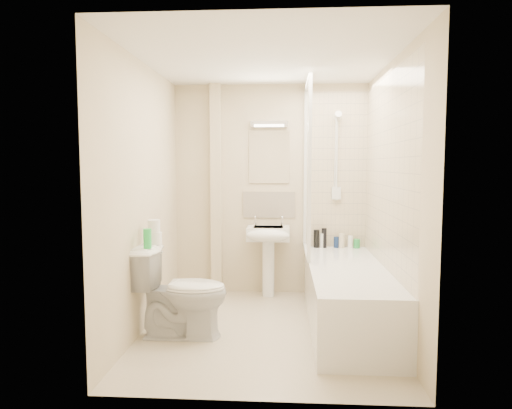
{
  "coord_description": "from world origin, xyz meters",
  "views": [
    {
      "loc": [
        0.16,
        -4.0,
        1.49
      ],
      "look_at": [
        -0.1,
        0.2,
        1.12
      ],
      "focal_mm": 32.0,
      "sensor_mm": 36.0,
      "label": 1
    }
  ],
  "objects": [
    {
      "name": "bottle_black_a",
      "position": [
        0.53,
        1.16,
        0.65
      ],
      "size": [
        0.06,
        0.06,
        0.2
      ],
      "primitive_type": "cylinder",
      "color": "black",
      "rests_on": "bathtub"
    },
    {
      "name": "splashback",
      "position": [
        -0.02,
        1.24,
        1.03
      ],
      "size": [
        0.6,
        0.02,
        0.3
      ],
      "primitive_type": "cube",
      "color": "beige",
      "rests_on": "wall_back"
    },
    {
      "name": "bottle_green",
      "position": [
        0.98,
        1.16,
        0.6
      ],
      "size": [
        0.07,
        0.07,
        0.1
      ],
      "primitive_type": "cylinder",
      "color": "green",
      "rests_on": "bathtub"
    },
    {
      "name": "green_bottle",
      "position": [
        -0.98,
        -0.3,
        0.88
      ],
      "size": [
        0.07,
        0.07,
        0.16
      ],
      "primitive_type": "cylinder",
      "color": "green",
      "rests_on": "toilet"
    },
    {
      "name": "toilet_roll_upper",
      "position": [
        -0.98,
        -0.09,
        0.95
      ],
      "size": [
        0.11,
        0.11,
        0.11
      ],
      "primitive_type": "cylinder",
      "color": "white",
      "rests_on": "toilet_roll_lower"
    },
    {
      "name": "pipe_boxing",
      "position": [
        -0.62,
        1.19,
        1.2
      ],
      "size": [
        0.12,
        0.12,
        2.4
      ],
      "primitive_type": "cube",
      "color": "beige",
      "rests_on": "ground"
    },
    {
      "name": "toilet_roll_lower",
      "position": [
        -0.97,
        -0.09,
        0.85
      ],
      "size": [
        0.11,
        0.11,
        0.1
      ],
      "primitive_type": "cylinder",
      "color": "white",
      "rests_on": "toilet"
    },
    {
      "name": "shower_screen",
      "position": [
        0.4,
        0.8,
        1.45
      ],
      "size": [
        0.04,
        0.92,
        1.8
      ],
      "color": "white",
      "rests_on": "bathtub"
    },
    {
      "name": "bottle_cream",
      "position": [
        0.81,
        1.16,
        0.63
      ],
      "size": [
        0.07,
        0.07,
        0.16
      ],
      "primitive_type": "cylinder",
      "color": "beige",
      "rests_on": "bathtub"
    },
    {
      "name": "tile_right",
      "position": [
        1.09,
        0.2,
        1.42
      ],
      "size": [
        0.01,
        2.1,
        1.75
      ],
      "primitive_type": "cube",
      "color": "beige",
      "rests_on": "wall_right"
    },
    {
      "name": "wall_back",
      "position": [
        0.0,
        1.25,
        1.2
      ],
      "size": [
        2.2,
        0.02,
        2.4
      ],
      "primitive_type": "cube",
      "color": "beige",
      "rests_on": "ground"
    },
    {
      "name": "strip_light",
      "position": [
        -0.02,
        1.22,
        1.95
      ],
      "size": [
        0.42,
        0.07,
        0.07
      ],
      "primitive_type": "cube",
      "color": "silver",
      "rests_on": "wall_back"
    },
    {
      "name": "ceiling",
      "position": [
        0.0,
        0.0,
        2.4
      ],
      "size": [
        2.2,
        2.5,
        0.02
      ],
      "primitive_type": "cube",
      "color": "white",
      "rests_on": "wall_back"
    },
    {
      "name": "pedestal_sink",
      "position": [
        -0.02,
        1.01,
        0.64
      ],
      "size": [
        0.47,
        0.45,
        0.91
      ],
      "color": "white",
      "rests_on": "ground"
    },
    {
      "name": "wall_right",
      "position": [
        1.1,
        0.0,
        1.2
      ],
      "size": [
        0.02,
        2.5,
        2.4
      ],
      "primitive_type": "cube",
      "color": "beige",
      "rests_on": "ground"
    },
    {
      "name": "bottle_white_a",
      "position": [
        0.59,
        1.16,
        0.63
      ],
      "size": [
        0.06,
        0.06,
        0.16
      ],
      "primitive_type": "cylinder",
      "color": "silver",
      "rests_on": "bathtub"
    },
    {
      "name": "tile_back",
      "position": [
        0.75,
        1.24,
        1.42
      ],
      "size": [
        0.7,
        0.01,
        1.75
      ],
      "primitive_type": "cube",
      "color": "beige",
      "rests_on": "wall_back"
    },
    {
      "name": "toilet",
      "position": [
        -0.72,
        -0.18,
        0.4
      ],
      "size": [
        0.46,
        0.78,
        0.79
      ],
      "primitive_type": "imported",
      "rotation": [
        0.0,
        0.0,
        1.58
      ],
      "color": "white",
      "rests_on": "ground"
    },
    {
      "name": "bottle_white_b",
      "position": [
        0.91,
        1.16,
        0.62
      ],
      "size": [
        0.06,
        0.06,
        0.14
      ],
      "primitive_type": "cylinder",
      "color": "white",
      "rests_on": "bathtub"
    },
    {
      "name": "wall_left",
      "position": [
        -1.1,
        0.0,
        1.2
      ],
      "size": [
        0.02,
        2.5,
        2.4
      ],
      "primitive_type": "cube",
      "color": "beige",
      "rests_on": "ground"
    },
    {
      "name": "mirror",
      "position": [
        -0.02,
        1.24,
        1.58
      ],
      "size": [
        0.46,
        0.01,
        0.6
      ],
      "primitive_type": "cube",
      "color": "white",
      "rests_on": "wall_back"
    },
    {
      "name": "floor",
      "position": [
        0.0,
        0.0,
        0.0
      ],
      "size": [
        2.5,
        2.5,
        0.0
      ],
      "primitive_type": "plane",
      "color": "beige",
      "rests_on": "ground"
    },
    {
      "name": "bathtub",
      "position": [
        0.75,
        0.2,
        0.29
      ],
      "size": [
        0.7,
        2.1,
        0.55
      ],
      "color": "white",
      "rests_on": "ground"
    },
    {
      "name": "bottle_blue",
      "position": [
        0.75,
        1.16,
        0.61
      ],
      "size": [
        0.06,
        0.06,
        0.13
      ],
      "primitive_type": "cylinder",
      "color": "navy",
      "rests_on": "bathtub"
    },
    {
      "name": "bottle_black_b",
      "position": [
        0.62,
        1.16,
        0.66
      ],
      "size": [
        0.06,
        0.06,
        0.22
      ],
      "primitive_type": "cylinder",
      "color": "black",
      "rests_on": "bathtub"
    },
    {
      "name": "shower_fixture",
      "position": [
        0.75,
        1.19,
        1.55
      ],
      "size": [
        0.1,
        0.16,
        0.99
      ],
      "color": "white",
      "rests_on": "wall_back"
    }
  ]
}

